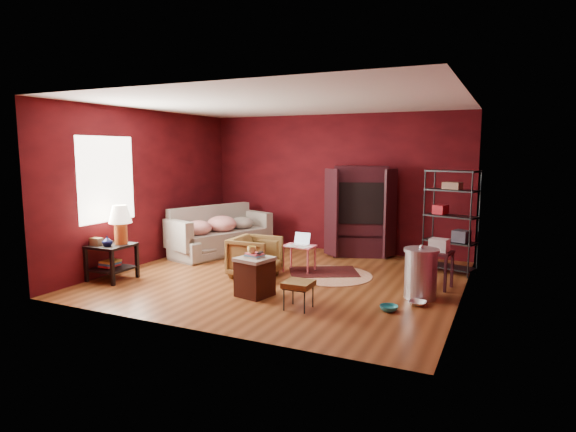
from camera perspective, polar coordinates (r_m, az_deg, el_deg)
name	(u,v)px	position (r m, az deg, el deg)	size (l,w,h in m)	color
room	(280,193)	(7.68, -0.95, 2.80)	(5.54, 5.04, 2.84)	brown
sofa	(219,235)	(9.70, -8.24, -2.29)	(1.98, 0.58, 0.78)	gray
armchair	(255,255)	(7.94, -3.92, -4.61)	(0.71, 0.67, 0.73)	black
pet_bowl_steel	(418,297)	(6.77, 15.14, -9.21)	(0.24, 0.06, 0.24)	silver
pet_bowl_turquoise	(389,302)	(6.46, 11.89, -9.97)	(0.24, 0.07, 0.24)	teal
vase	(107,241)	(8.04, -20.64, -2.83)	(0.16, 0.17, 0.16)	#0B1039
mug	(252,249)	(6.82, -4.31, -3.92)	(0.13, 0.10, 0.13)	#EADE72
side_table	(116,235)	(8.17, -19.72, -2.16)	(0.62, 0.62, 1.20)	black
sofa_cushions	(218,233)	(9.74, -8.28, -1.99)	(1.52, 2.25, 0.88)	gray
hamper	(255,276)	(6.93, -3.97, -7.09)	(0.55, 0.55, 0.64)	#3F190E
footstool	(299,285)	(6.35, 1.26, -8.18)	(0.37, 0.37, 0.37)	black
rug_round	(331,275)	(8.09, 5.14, -7.03)	(1.58, 1.58, 0.01)	beige
rug_oriental	(324,272)	(8.28, 4.23, -6.61)	(1.36, 1.21, 0.01)	#4F1515
laptop_desk	(299,248)	(8.26, 1.37, -3.83)	(0.54, 0.43, 0.66)	pink
tv_armoire	(360,209)	(9.52, 8.54, 0.77)	(1.32, 1.00, 1.77)	black
wire_shelving	(452,217)	(8.56, 18.83, -0.10)	(0.93, 0.62, 1.75)	black
small_stand	(439,251)	(7.58, 17.44, -4.02)	(0.44, 0.44, 0.76)	black
trash_can	(421,273)	(7.05, 15.45, -6.54)	(0.60, 0.60, 0.77)	silver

